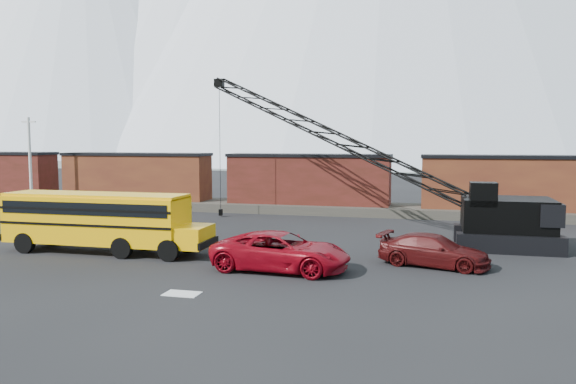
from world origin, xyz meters
name	(u,v)px	position (x,y,z in m)	size (l,w,h in m)	color
ground	(209,270)	(0.00, 0.00, 0.00)	(160.00, 160.00, 0.00)	black
gravel_berm	(309,208)	(0.00, 22.00, 0.35)	(120.00, 5.00, 0.70)	#49443C
boxcar_west_near	(137,176)	(-16.00, 22.00, 2.76)	(13.70, 3.10, 4.17)	#4A1E15
boxcar_mid	(309,179)	(0.00, 22.00, 2.76)	(13.70, 3.10, 4.17)	#571C18
boxcar_east_near	(512,183)	(16.00, 22.00, 2.76)	(13.70, 3.10, 4.17)	#4A1E15
utility_pole	(30,162)	(-24.00, 18.00, 4.15)	(1.40, 0.24, 8.00)	silver
snow_patch	(182,294)	(0.50, -4.00, 0.01)	(1.40, 0.90, 0.02)	silver
school_bus	(102,219)	(-7.14, 2.48, 1.79)	(11.65, 2.65, 3.19)	#F4AD05
red_pickup	(281,251)	(3.25, 0.85, 0.89)	(2.96, 6.42, 1.79)	maroon
maroon_suv	(434,250)	(10.12, 3.48, 0.76)	(2.14, 5.25, 1.52)	#3F0B0C
crawler_crane	(329,135)	(3.28, 13.25, 6.35)	(23.40, 10.64, 10.93)	black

